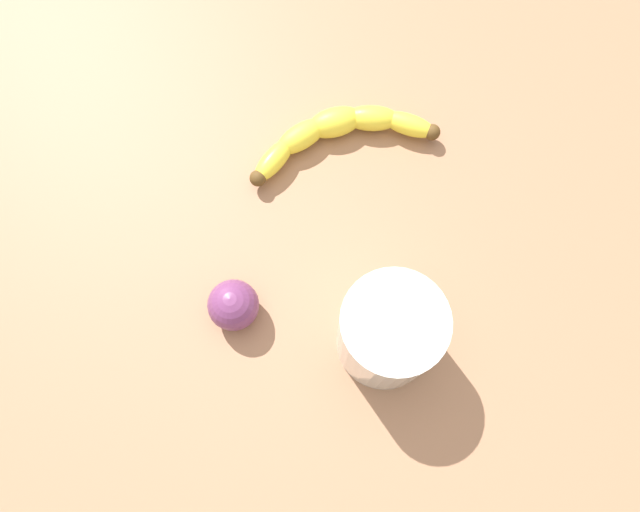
% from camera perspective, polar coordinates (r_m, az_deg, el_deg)
% --- Properties ---
extents(wooden_tabletop, '(1.20, 1.20, 0.03)m').
position_cam_1_polar(wooden_tabletop, '(0.63, 3.58, 4.67)').
color(wooden_tabletop, '#986A4D').
rests_on(wooden_tabletop, ground).
extents(banana, '(0.21, 0.08, 0.03)m').
position_cam_1_polar(banana, '(0.64, 1.82, 12.35)').
color(banana, yellow).
rests_on(banana, wooden_tabletop).
extents(smoothie_glass, '(0.09, 0.09, 0.10)m').
position_cam_1_polar(smoothie_glass, '(0.53, 6.87, -7.65)').
color(smoothie_glass, silver).
rests_on(smoothie_glass, wooden_tabletop).
extents(plum_fruit, '(0.05, 0.05, 0.05)m').
position_cam_1_polar(plum_fruit, '(0.56, -8.65, -4.87)').
color(plum_fruit, '#6B3360').
rests_on(plum_fruit, wooden_tabletop).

